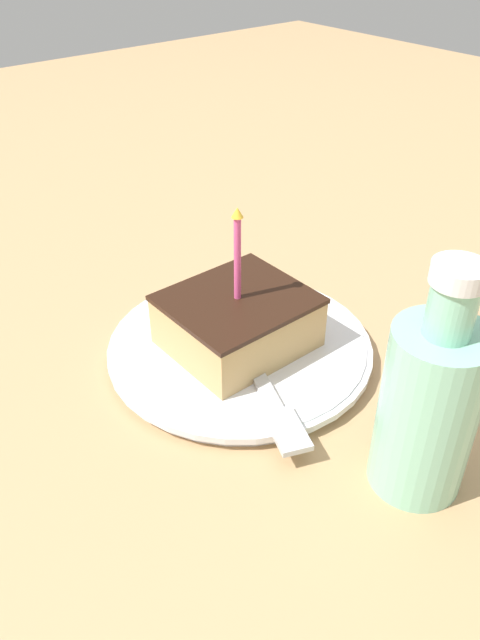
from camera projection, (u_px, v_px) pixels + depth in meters
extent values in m
cube|color=tan|center=(265.00, 373.00, 0.58)|extent=(2.40, 2.40, 0.04)
cylinder|color=silver|center=(240.00, 349.00, 0.56)|extent=(0.23, 0.23, 0.02)
cylinder|color=silver|center=(240.00, 346.00, 0.56)|extent=(0.24, 0.24, 0.01)
cube|color=tan|center=(238.00, 323.00, 0.55)|extent=(0.10, 0.12, 0.04)
cube|color=black|center=(238.00, 299.00, 0.53)|extent=(0.10, 0.12, 0.00)
cylinder|color=#E04C8C|center=(237.00, 259.00, 0.51)|extent=(0.01, 0.01, 0.07)
cone|color=yellow|center=(237.00, 212.00, 0.48)|extent=(0.01, 0.01, 0.01)
cube|color=silver|center=(249.00, 360.00, 0.53)|extent=(0.13, 0.06, 0.00)
cube|color=silver|center=(287.00, 431.00, 0.47)|extent=(0.05, 0.04, 0.00)
cylinder|color=#8CD1B2|center=(427.00, 412.00, 0.41)|extent=(0.07, 0.07, 0.13)
cylinder|color=#8CD1B2|center=(452.00, 309.00, 0.37)|extent=(0.03, 0.03, 0.04)
cylinder|color=white|center=(460.00, 274.00, 0.35)|extent=(0.03, 0.03, 0.01)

